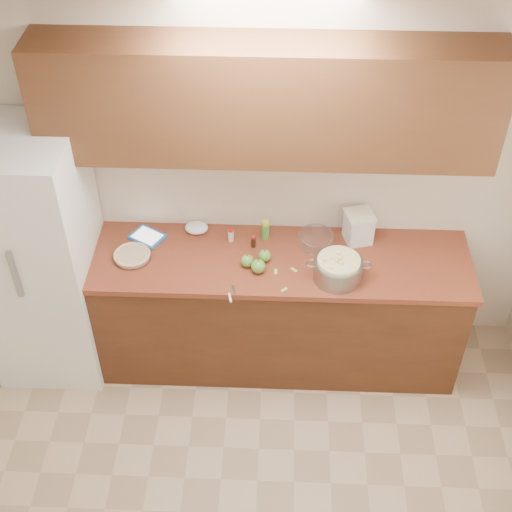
{
  "coord_description": "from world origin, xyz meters",
  "views": [
    {
      "loc": [
        0.09,
        -1.87,
        3.96
      ],
      "look_at": [
        -0.05,
        1.43,
        0.98
      ],
      "focal_mm": 50.0,
      "sensor_mm": 36.0,
      "label": 1
    }
  ],
  "objects_px": {
    "pie": "(132,256)",
    "colander": "(338,269)",
    "tablet": "(147,237)",
    "flour_canister": "(359,227)"
  },
  "relations": [
    {
      "from": "pie",
      "to": "flour_canister",
      "type": "bearing_deg",
      "value": 9.43
    },
    {
      "from": "colander",
      "to": "tablet",
      "type": "bearing_deg",
      "value": 164.92
    },
    {
      "from": "pie",
      "to": "tablet",
      "type": "xyz_separation_m",
      "value": [
        0.06,
        0.2,
        -0.01
      ]
    },
    {
      "from": "pie",
      "to": "flour_canister",
      "type": "distance_m",
      "value": 1.46
    },
    {
      "from": "pie",
      "to": "flour_canister",
      "type": "relative_size",
      "value": 1.13
    },
    {
      "from": "pie",
      "to": "colander",
      "type": "distance_m",
      "value": 1.3
    },
    {
      "from": "pie",
      "to": "tablet",
      "type": "bearing_deg",
      "value": 72.5
    },
    {
      "from": "colander",
      "to": "tablet",
      "type": "relative_size",
      "value": 1.51
    },
    {
      "from": "pie",
      "to": "colander",
      "type": "xyz_separation_m",
      "value": [
        1.29,
        -0.13,
        0.05
      ]
    },
    {
      "from": "pie",
      "to": "colander",
      "type": "bearing_deg",
      "value": -5.64
    }
  ]
}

